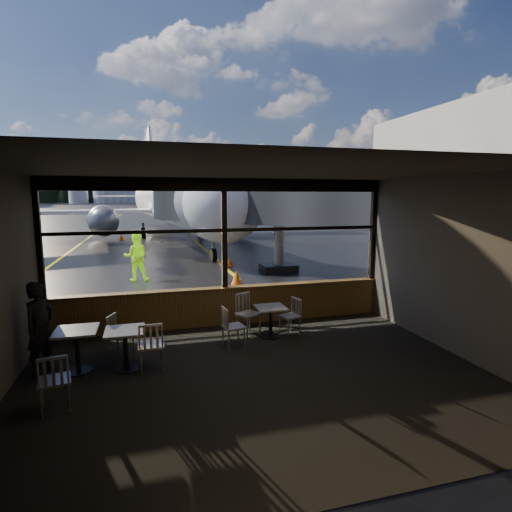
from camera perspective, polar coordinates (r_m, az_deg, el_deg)
name	(u,v)px	position (r m, az deg, el deg)	size (l,w,h in m)	color
ground_plane	(151,207)	(129.27, -14.71, 6.85)	(520.00, 520.00, 0.00)	black
carpet_floor	(259,377)	(7.15, 0.40, -16.94)	(8.00, 6.00, 0.01)	black
ceiling	(259,170)	(6.47, 0.43, 12.19)	(8.00, 6.00, 0.04)	#38332D
wall_right	(460,267)	(8.58, 27.08, -1.38)	(0.04, 6.00, 3.50)	#463F38
wall_back	(346,341)	(3.90, 12.76, -11.70)	(8.00, 0.04, 3.50)	#463F38
window_sill	(225,306)	(9.75, -4.44, -7.20)	(8.00, 0.28, 0.90)	#4B3216
window_header	(224,185)	(9.39, -4.64, 10.10)	(8.00, 0.18, 0.30)	black
mullion_left	(39,239)	(9.51, -28.64, 2.13)	(0.12, 0.12, 2.60)	black
mullion_centre	(224,234)	(9.42, -4.56, 3.09)	(0.12, 0.12, 2.60)	black
mullion_right	(373,231)	(10.88, 16.37, 3.50)	(0.12, 0.12, 2.60)	black
window_transom	(224,230)	(9.42, -4.57, 3.70)	(8.00, 0.10, 0.08)	black
airliner	(173,167)	(30.54, -11.83, 12.37)	(28.59, 34.31, 10.48)	white
jet_bridge	(288,217)	(15.68, 4.64, 5.52)	(8.54, 10.43, 4.55)	#2C2C2E
cafe_table_near	(271,322)	(8.90, 2.10, -9.41)	(0.63, 0.63, 0.70)	gray
cafe_table_mid	(126,350)	(7.67, -18.11, -12.62)	(0.68, 0.68, 0.74)	#A9A59C
cafe_table_left	(77,351)	(7.88, -24.16, -12.28)	(0.71, 0.71, 0.78)	#9C9990
chair_near_e	(290,317)	(9.06, 4.84, -8.63)	(0.46, 0.46, 0.84)	#BBB7A9
chair_near_w	(233,327)	(8.31, -3.24, -10.11)	(0.47, 0.47, 0.87)	#B2ADA1
chair_near_n	(248,315)	(9.02, -1.09, -8.36)	(0.51, 0.51, 0.94)	#B8B2A6
chair_mid_s	(151,346)	(7.48, -14.78, -12.28)	(0.51, 0.51, 0.93)	#B8B4A6
chair_mid_w	(121,336)	(8.24, -18.68, -10.79)	(0.46, 0.46, 0.85)	#ADA99C
chair_left_s	(55,381)	(6.68, -26.84, -15.68)	(0.49, 0.49, 0.90)	#ABA79B
passenger	(40,328)	(7.96, -28.43, -9.07)	(0.60, 0.39, 1.64)	black
ground_crew	(136,257)	(15.34, -16.75, -0.11)	(0.86, 0.67, 1.77)	#BFF219
cone_nose	(230,261)	(17.89, -3.77, -0.75)	(0.31, 0.31, 0.43)	#FF6808
cone_wing	(121,237)	(30.05, -18.68, 2.60)	(0.33, 0.33, 0.46)	orange
terminal_annex	(486,199)	(16.60, 29.97, 7.09)	(5.00, 7.00, 6.00)	gray
hangar_mid	(149,192)	(194.23, -15.04, 8.77)	(38.00, 15.00, 10.00)	silver
hangar_right	(276,190)	(197.16, 2.91, 9.33)	(50.00, 20.00, 12.00)	silver
fuel_tank_a	(79,197)	(193.29, -24.02, 7.74)	(8.00, 8.00, 6.00)	silver
fuel_tank_b	(103,197)	(192.08, -21.04, 7.91)	(8.00, 8.00, 6.00)	silver
fuel_tank_c	(126,197)	(191.39, -18.04, 8.06)	(8.00, 8.00, 6.00)	silver
treeline	(148,191)	(219.24, -15.11, 8.97)	(360.00, 3.00, 12.00)	black
cone_extra	(237,278)	(14.00, -2.80, -3.11)	(0.39, 0.39, 0.54)	orange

